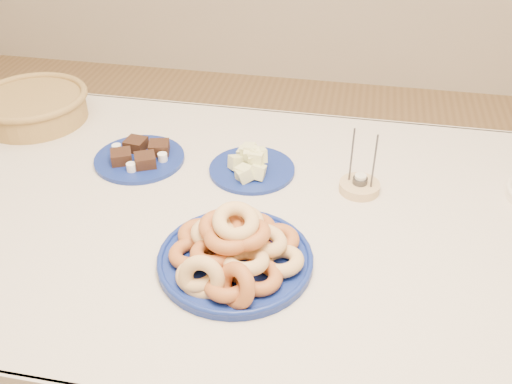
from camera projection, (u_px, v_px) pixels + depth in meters
The scene contains 6 objects.
dining_table at pixel (260, 246), 1.46m from camera, with size 1.71×1.11×0.75m.
donut_platter at pixel (234, 251), 1.22m from camera, with size 0.42×0.42×0.16m.
melon_plate at pixel (251, 165), 1.54m from camera, with size 0.30×0.30×0.08m.
brownie_plate at pixel (140, 157), 1.59m from camera, with size 0.27×0.27×0.04m.
wicker_basket at pixel (33, 106), 1.77m from camera, with size 0.44×0.44×0.09m.
candle_holder at pixel (359, 185), 1.47m from camera, with size 0.13×0.13×0.18m.
Camera 1 is at (0.20, -1.10, 1.60)m, focal length 40.00 mm.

